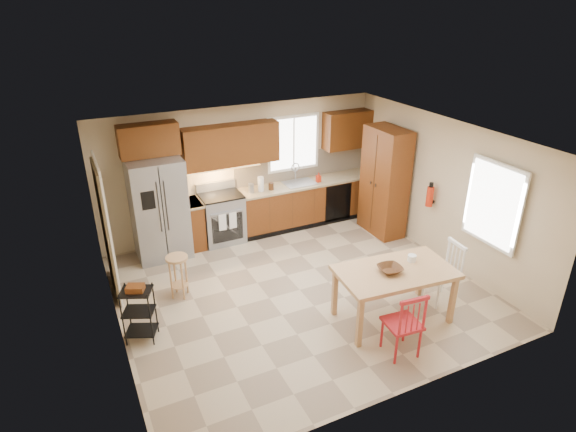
# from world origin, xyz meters

# --- Properties ---
(floor) EXTENTS (5.50, 5.50, 0.00)m
(floor) POSITION_xyz_m (0.00, 0.00, 0.00)
(floor) COLOR tan
(floor) RESTS_ON ground
(ceiling) EXTENTS (5.50, 5.00, 0.02)m
(ceiling) POSITION_xyz_m (0.00, 0.00, 2.50)
(ceiling) COLOR silver
(ceiling) RESTS_ON ground
(wall_back) EXTENTS (5.50, 0.02, 2.50)m
(wall_back) POSITION_xyz_m (0.00, 2.50, 1.25)
(wall_back) COLOR #CCB793
(wall_back) RESTS_ON ground
(wall_front) EXTENTS (5.50, 0.02, 2.50)m
(wall_front) POSITION_xyz_m (0.00, -2.50, 1.25)
(wall_front) COLOR #CCB793
(wall_front) RESTS_ON ground
(wall_left) EXTENTS (0.02, 5.00, 2.50)m
(wall_left) POSITION_xyz_m (-2.75, 0.00, 1.25)
(wall_left) COLOR #CCB793
(wall_left) RESTS_ON ground
(wall_right) EXTENTS (0.02, 5.00, 2.50)m
(wall_right) POSITION_xyz_m (2.75, 0.00, 1.25)
(wall_right) COLOR #CCB793
(wall_right) RESTS_ON ground
(refrigerator) EXTENTS (0.92, 0.75, 1.82)m
(refrigerator) POSITION_xyz_m (-1.70, 2.12, 0.91)
(refrigerator) COLOR gray
(refrigerator) RESTS_ON floor
(range_stove) EXTENTS (0.76, 0.63, 0.92)m
(range_stove) POSITION_xyz_m (-0.55, 2.19, 0.46)
(range_stove) COLOR gray
(range_stove) RESTS_ON floor
(base_cabinet_narrow) EXTENTS (0.30, 0.60, 0.90)m
(base_cabinet_narrow) POSITION_xyz_m (-1.10, 2.20, 0.45)
(base_cabinet_narrow) COLOR #663212
(base_cabinet_narrow) RESTS_ON floor
(base_cabinet_run) EXTENTS (2.92, 0.60, 0.90)m
(base_cabinet_run) POSITION_xyz_m (1.29, 2.20, 0.45)
(base_cabinet_run) COLOR #663212
(base_cabinet_run) RESTS_ON floor
(dishwasher) EXTENTS (0.60, 0.02, 0.78)m
(dishwasher) POSITION_xyz_m (1.85, 1.91, 0.45)
(dishwasher) COLOR black
(dishwasher) RESTS_ON floor
(backsplash) EXTENTS (2.92, 0.03, 0.55)m
(backsplash) POSITION_xyz_m (1.29, 2.48, 1.18)
(backsplash) COLOR beige
(backsplash) RESTS_ON wall_back
(upper_over_fridge) EXTENTS (1.00, 0.35, 0.55)m
(upper_over_fridge) POSITION_xyz_m (-1.70, 2.33, 2.10)
(upper_over_fridge) COLOR #5E300F
(upper_over_fridge) RESTS_ON wall_back
(upper_left_block) EXTENTS (1.80, 0.35, 0.75)m
(upper_left_block) POSITION_xyz_m (-0.25, 2.33, 1.83)
(upper_left_block) COLOR #5E300F
(upper_left_block) RESTS_ON wall_back
(upper_right_block) EXTENTS (1.00, 0.35, 0.75)m
(upper_right_block) POSITION_xyz_m (2.25, 2.33, 1.83)
(upper_right_block) COLOR #5E300F
(upper_right_block) RESTS_ON wall_back
(window_back) EXTENTS (1.12, 0.04, 1.12)m
(window_back) POSITION_xyz_m (1.10, 2.48, 1.65)
(window_back) COLOR white
(window_back) RESTS_ON wall_back
(sink) EXTENTS (0.62, 0.46, 0.16)m
(sink) POSITION_xyz_m (1.10, 2.20, 0.86)
(sink) COLOR gray
(sink) RESTS_ON base_cabinet_run
(undercab_glow) EXTENTS (1.60, 0.30, 0.01)m
(undercab_glow) POSITION_xyz_m (-0.55, 2.30, 1.43)
(undercab_glow) COLOR #FFBF66
(undercab_glow) RESTS_ON wall_back
(soap_bottle) EXTENTS (0.09, 0.09, 0.19)m
(soap_bottle) POSITION_xyz_m (1.48, 2.10, 1.00)
(soap_bottle) COLOR red
(soap_bottle) RESTS_ON base_cabinet_run
(paper_towel) EXTENTS (0.12, 0.12, 0.28)m
(paper_towel) POSITION_xyz_m (0.25, 2.15, 1.04)
(paper_towel) COLOR white
(paper_towel) RESTS_ON base_cabinet_run
(canister_steel) EXTENTS (0.11, 0.11, 0.18)m
(canister_steel) POSITION_xyz_m (0.05, 2.15, 0.99)
(canister_steel) COLOR gray
(canister_steel) RESTS_ON base_cabinet_run
(canister_wood) EXTENTS (0.10, 0.10, 0.14)m
(canister_wood) POSITION_xyz_m (0.45, 2.12, 0.97)
(canister_wood) COLOR #472813
(canister_wood) RESTS_ON base_cabinet_run
(pantry) EXTENTS (0.50, 0.95, 2.10)m
(pantry) POSITION_xyz_m (2.43, 1.20, 1.05)
(pantry) COLOR #663212
(pantry) RESTS_ON floor
(fire_extinguisher) EXTENTS (0.12, 0.12, 0.36)m
(fire_extinguisher) POSITION_xyz_m (2.63, 0.15, 1.10)
(fire_extinguisher) COLOR red
(fire_extinguisher) RESTS_ON wall_right
(window_right) EXTENTS (0.04, 1.02, 1.32)m
(window_right) POSITION_xyz_m (2.68, -1.15, 1.45)
(window_right) COLOR white
(window_right) RESTS_ON wall_right
(doorway) EXTENTS (0.04, 0.95, 2.10)m
(doorway) POSITION_xyz_m (-2.67, 1.30, 1.05)
(doorway) COLOR #8C7A59
(doorway) RESTS_ON wall_left
(dining_table) EXTENTS (1.72, 1.07, 0.80)m
(dining_table) POSITION_xyz_m (0.87, -1.24, 0.40)
(dining_table) COLOR tan
(dining_table) RESTS_ON floor
(chair_red) EXTENTS (0.49, 0.49, 0.97)m
(chair_red) POSITION_xyz_m (0.52, -1.89, 0.48)
(chair_red) COLOR #AE1A21
(chair_red) RESTS_ON floor
(chair_white) EXTENTS (0.49, 0.49, 0.97)m
(chair_white) POSITION_xyz_m (1.82, -1.19, 0.48)
(chair_white) COLOR white
(chair_white) RESTS_ON floor
(table_bowl) EXTENTS (0.36, 0.36, 0.08)m
(table_bowl) POSITION_xyz_m (0.77, -1.24, 0.81)
(table_bowl) COLOR #472813
(table_bowl) RESTS_ON dining_table
(table_jar) EXTENTS (0.14, 0.14, 0.15)m
(table_jar) POSITION_xyz_m (1.23, -1.13, 0.84)
(table_jar) COLOR white
(table_jar) RESTS_ON dining_table
(bar_stool) EXTENTS (0.44, 0.44, 0.70)m
(bar_stool) POSITION_xyz_m (-1.77, 0.68, 0.35)
(bar_stool) COLOR tan
(bar_stool) RESTS_ON floor
(utility_cart) EXTENTS (0.50, 0.46, 0.81)m
(utility_cart) POSITION_xyz_m (-2.50, -0.13, 0.41)
(utility_cart) COLOR black
(utility_cart) RESTS_ON floor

